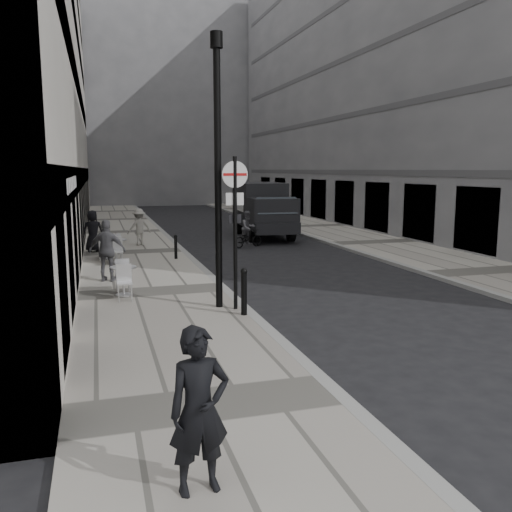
{
  "coord_description": "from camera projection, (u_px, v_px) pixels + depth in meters",
  "views": [
    {
      "loc": [
        -3.39,
        -4.6,
        3.47
      ],
      "look_at": [
        0.25,
        7.81,
        1.4
      ],
      "focal_mm": 38.0,
      "sensor_mm": 36.0,
      "label": 1
    }
  ],
  "objects": [
    {
      "name": "pedestrian_c",
      "position": [
        93.0,
        231.0,
        22.2
      ],
      "size": [
        0.84,
        0.56,
        1.71
      ],
      "primitive_type": "imported",
      "rotation": [
        0.0,
        0.0,
        3.12
      ],
      "color": "black",
      "rests_on": "sidewalk"
    },
    {
      "name": "bollard_near",
      "position": [
        244.0,
        293.0,
        12.55
      ],
      "size": [
        0.14,
        0.14,
        1.03
      ],
      "primitive_type": "cylinder",
      "color": "black",
      "rests_on": "sidewalk"
    },
    {
      "name": "pedestrian_a",
      "position": [
        107.0,
        251.0,
        16.3
      ],
      "size": [
        1.18,
        0.77,
        1.87
      ],
      "primitive_type": "imported",
      "rotation": [
        0.0,
        0.0,
        2.83
      ],
      "color": "#58575C",
      "rests_on": "sidewalk"
    },
    {
      "name": "sidewalk",
      "position": [
        134.0,
        253.0,
        22.34
      ],
      "size": [
        4.0,
        60.0,
        0.12
      ],
      "primitive_type": "cube",
      "color": "#A7A297",
      "rests_on": "ground"
    },
    {
      "name": "far_sidewalk",
      "position": [
        374.0,
        243.0,
        25.4
      ],
      "size": [
        4.0,
        60.0,
        0.12
      ],
      "primitive_type": "cube",
      "color": "#A7A297",
      "rests_on": "ground"
    },
    {
      "name": "lamppost",
      "position": [
        218.0,
        159.0,
        12.81
      ],
      "size": [
        0.29,
        0.29,
        6.47
      ],
      "color": "black",
      "rests_on": "sidewalk"
    },
    {
      "name": "cafe_table_far",
      "position": [
        104.0,
        247.0,
        20.39
      ],
      "size": [
        0.71,
        1.59,
        0.91
      ],
      "color": "#B3B2B5",
      "rests_on": "sidewalk"
    },
    {
      "name": "sign_post",
      "position": [
        235.0,
        213.0,
        12.81
      ],
      "size": [
        0.63,
        0.11,
        3.65
      ],
      "rotation": [
        0.0,
        0.0,
        0.06
      ],
      "color": "black",
      "rests_on": "sidewalk"
    },
    {
      "name": "walking_man",
      "position": [
        199.0,
        410.0,
        5.59
      ],
      "size": [
        0.7,
        0.5,
        1.78
      ],
      "primitive_type": "imported",
      "rotation": [
        0.0,
        0.0,
        0.12
      ],
      "color": "black",
      "rests_on": "sidewalk"
    },
    {
      "name": "building_far",
      "position": [
        140.0,
        98.0,
        57.58
      ],
      "size": [
        24.0,
        16.0,
        22.0
      ],
      "primitive_type": "cube",
      "color": "gray",
      "rests_on": "ground"
    },
    {
      "name": "ground",
      "position": [
        437.0,
        494.0,
        5.85
      ],
      "size": [
        120.0,
        120.0,
        0.0
      ],
      "primitive_type": "plane",
      "color": "black",
      "rests_on": "ground"
    },
    {
      "name": "pedestrian_b",
      "position": [
        139.0,
        227.0,
        24.09
      ],
      "size": [
        1.17,
        0.84,
        1.64
      ],
      "primitive_type": "imported",
      "rotation": [
        0.0,
        0.0,
        3.38
      ],
      "color": "#9F9B93",
      "rests_on": "sidewalk"
    },
    {
      "name": "cafe_table_mid",
      "position": [
        123.0,
        278.0,
        14.51
      ],
      "size": [
        0.71,
        1.61,
        0.92
      ],
      "color": "silver",
      "rests_on": "sidewalk"
    },
    {
      "name": "bollard_far",
      "position": [
        176.0,
        248.0,
        20.49
      ],
      "size": [
        0.11,
        0.11,
        0.85
      ],
      "primitive_type": "cylinder",
      "color": "black",
      "rests_on": "sidewalk"
    },
    {
      "name": "panel_van",
      "position": [
        262.0,
        207.0,
        27.95
      ],
      "size": [
        2.6,
        6.05,
        2.78
      ],
      "rotation": [
        0.0,
        0.0,
        -0.07
      ],
      "color": "black",
      "rests_on": "ground"
    },
    {
      "name": "building_right",
      "position": [
        402.0,
        55.0,
        31.37
      ],
      "size": [
        6.0,
        45.0,
        20.0
      ],
      "primitive_type": "cube",
      "color": "gray",
      "rests_on": "ground"
    },
    {
      "name": "cyclist",
      "position": [
        248.0,
        233.0,
        24.3
      ],
      "size": [
        1.61,
        1.09,
        1.64
      ],
      "rotation": [
        0.0,
        0.0,
        0.4
      ],
      "color": "black",
      "rests_on": "ground"
    },
    {
      "name": "building_left",
      "position": [
        33.0,
        53.0,
        25.97
      ],
      "size": [
        4.0,
        45.0,
        18.0
      ],
      "primitive_type": "cube",
      "color": "beige",
      "rests_on": "ground"
    },
    {
      "name": "cafe_table_near",
      "position": [
        116.0,
        249.0,
        19.58
      ],
      "size": [
        0.78,
        1.76,
        1.0
      ],
      "color": "#BBBBBE",
      "rests_on": "sidewalk"
    }
  ]
}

